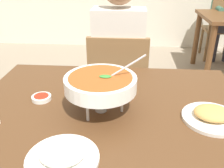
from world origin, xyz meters
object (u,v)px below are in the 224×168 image
at_px(dining_table_main, 110,129).
at_px(appetizer_plate, 212,116).
at_px(rice_plate, 62,156).
at_px(chair_bg_middle, 222,26).
at_px(curry_bowl, 101,84).
at_px(diner_main, 119,53).
at_px(sauce_dish, 42,98).
at_px(chair_diner_main, 118,84).

height_order(dining_table_main, appetizer_plate, appetizer_plate).
xyz_separation_m(rice_plate, chair_bg_middle, (1.52, 3.08, -0.28)).
height_order(curry_bowl, rice_plate, curry_bowl).
height_order(diner_main, rice_plate, diner_main).
relative_size(dining_table_main, chair_bg_middle, 1.39).
bearing_deg(diner_main, dining_table_main, -90.00).
xyz_separation_m(rice_plate, appetizer_plate, (0.55, 0.27, 0.00)).
relative_size(rice_plate, sauce_dish, 2.67).
relative_size(dining_table_main, chair_diner_main, 1.39).
relative_size(dining_table_main, rice_plate, 5.20).
relative_size(dining_table_main, diner_main, 0.95).
bearing_deg(chair_diner_main, rice_plate, -96.51).
xyz_separation_m(diner_main, chair_bg_middle, (1.39, 1.95, -0.24)).
bearing_deg(chair_bg_middle, curry_bowl, -117.26).
height_order(curry_bowl, chair_bg_middle, curry_bowl).
distance_m(chair_diner_main, sauce_dish, 0.82).
height_order(dining_table_main, chair_diner_main, chair_diner_main).
bearing_deg(appetizer_plate, curry_bowl, 175.44).
relative_size(curry_bowl, sauce_dish, 3.69).
relative_size(dining_table_main, sauce_dish, 13.86).
distance_m(chair_diner_main, rice_plate, 1.13).
xyz_separation_m(curry_bowl, rice_plate, (-0.09, -0.31, -0.11)).
distance_m(chair_diner_main, curry_bowl, 0.87).
distance_m(curry_bowl, rice_plate, 0.34).
xyz_separation_m(curry_bowl, appetizer_plate, (0.46, -0.04, -0.11)).
bearing_deg(diner_main, curry_bowl, -92.47).
distance_m(dining_table_main, rice_plate, 0.37).
height_order(chair_diner_main, rice_plate, chair_diner_main).
bearing_deg(chair_diner_main, sauce_dish, -114.54).
distance_m(dining_table_main, curry_bowl, 0.24).
bearing_deg(sauce_dish, diner_main, 66.43).
bearing_deg(appetizer_plate, sauce_dish, 171.75).
xyz_separation_m(diner_main, appetizer_plate, (0.42, -0.85, 0.04)).
relative_size(curry_bowl, appetizer_plate, 1.39).
xyz_separation_m(dining_table_main, chair_bg_middle, (1.39, 2.76, -0.15)).
bearing_deg(diner_main, appetizer_plate, -63.52).
bearing_deg(sauce_dish, chair_diner_main, 65.46).
height_order(chair_diner_main, curry_bowl, curry_bowl).
relative_size(chair_diner_main, sauce_dish, 10.00).
xyz_separation_m(rice_plate, sauce_dish, (-0.20, 0.38, -0.01)).
distance_m(diner_main, curry_bowl, 0.83).
xyz_separation_m(dining_table_main, sauce_dish, (-0.32, 0.06, 0.12)).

